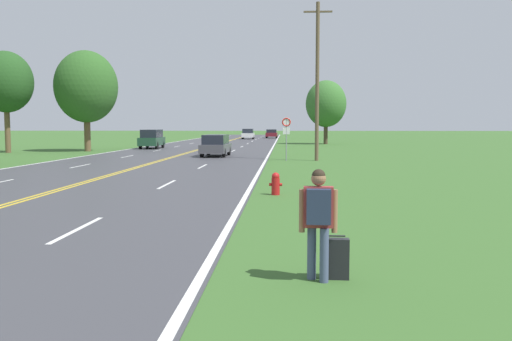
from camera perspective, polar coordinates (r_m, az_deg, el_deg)
The scene contains 12 objects.
hitchhiker_person at distance 7.97m, azimuth 6.58°, elevation -4.48°, with size 0.56×0.41×1.66m.
suitcase at distance 8.28m, azimuth 8.38°, elevation -9.16°, with size 0.40×0.18×0.66m.
fire_hydrant at distance 17.80m, azimuth 2.08°, elevation -1.38°, with size 0.43×0.27×0.74m.
traffic_sign at distance 34.53m, azimuth 3.22°, elevation 4.49°, with size 0.60×0.10×2.77m.
utility_pole_midground at distance 34.94m, azimuth 6.47°, elevation 9.47°, with size 1.80×0.24×9.96m.
tree_left_verge at distance 49.33m, azimuth -17.45°, elevation 8.40°, with size 5.36×5.36×8.65m.
tree_behind_sign at distance 64.96m, azimuth 7.38°, elevation 6.97°, with size 4.79×4.79×7.52m.
tree_mid_treeline at distance 49.02m, azimuth -24.85°, elevation 8.44°, with size 4.33×4.33×8.27m.
car_dark_grey_van_approaching at distance 39.58m, azimuth -4.26°, elevation 2.71°, with size 1.85×4.66×1.57m.
car_dark_green_suv_mid_near at distance 53.35m, azimuth -10.91°, elevation 3.32°, with size 1.89×4.66×1.83m.
car_white_van_mid_far at distance 87.19m, azimuth -0.85°, elevation 3.90°, with size 1.92×4.15×1.64m.
car_maroon_hatchback_receding at distance 93.43m, azimuth 1.66°, elevation 3.93°, with size 1.99×4.15×1.49m.
Camera 1 is at (7.97, -3.99, 2.30)m, focal length 38.00 mm.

